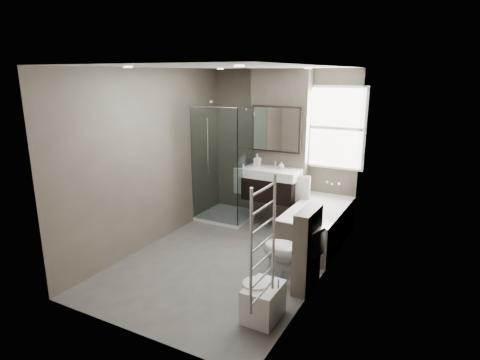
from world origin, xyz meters
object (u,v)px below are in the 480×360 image
Objects in this scene: vanity at (271,184)px; bathtub at (318,223)px; bidet at (263,301)px; toilet at (290,253)px.

vanity is 1.07m from bathtub.
bathtub is (0.92, -0.33, -0.43)m from vanity.
vanity is 2.74m from bidet.
vanity is 1.26× the size of toilet.
toilet is (0.05, -1.29, 0.06)m from bathtub.
vanity is at bearing -136.55° from toilet.
toilet is at bearing -59.01° from vanity.
toilet is at bearing 92.94° from bidet.
vanity reaches higher than bidet.
vanity is 0.59× the size of bathtub.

